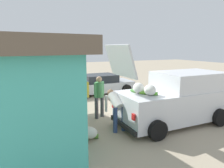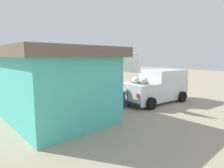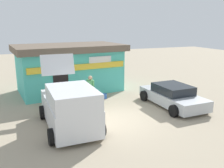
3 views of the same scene
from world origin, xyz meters
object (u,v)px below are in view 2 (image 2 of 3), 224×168
parked_sedan (94,83)px  customer_bending (123,91)px  delivery_van (156,86)px  unloaded_banana_pile (110,108)px  vendor_standing (107,86)px  storefront_bar (47,81)px  paint_bucket (82,98)px

parked_sedan → customer_bending: customer_bending is taller
delivery_van → unloaded_banana_pile: 3.61m
vendor_standing → parked_sedan: bearing=-21.3°
storefront_bar → parked_sedan: storefront_bar is taller
storefront_bar → paint_bucket: size_ratio=24.13×
delivery_van → storefront_bar: bearing=77.2°
unloaded_banana_pile → parked_sedan: bearing=-24.3°
parked_sedan → vendor_standing: (-4.22, 1.64, 0.44)m
storefront_bar → vendor_standing: 3.73m
delivery_van → paint_bucket: 4.65m
storefront_bar → customer_bending: size_ratio=5.33×
unloaded_banana_pile → storefront_bar: bearing=61.7°
parked_sedan → delivery_van: bearing=-172.0°
paint_bucket → parked_sedan: bearing=-41.8°
delivery_van → paint_bucket: size_ratio=14.79×
paint_bucket → vendor_standing: bearing=-138.8°
customer_bending → paint_bucket: 2.92m
storefront_bar → delivery_van: bearing=-102.8°
vendor_standing → unloaded_banana_pile: size_ratio=2.32×
storefront_bar → vendor_standing: bearing=-85.1°
customer_bending → unloaded_banana_pile: customer_bending is taller
customer_bending → unloaded_banana_pile: size_ratio=1.86×
delivery_van → vendor_standing: bearing=55.4°
delivery_van → parked_sedan: (5.93, 0.83, -0.39)m
storefront_bar → vendor_standing: size_ratio=4.26×
unloaded_banana_pile → paint_bucket: size_ratio=2.44×
vendor_standing → customer_bending: 1.39m
unloaded_banana_pile → customer_bending: bearing=-73.2°
delivery_van → paint_bucket: delivery_van is taller
unloaded_banana_pile → paint_bucket: bearing=0.2°
customer_bending → unloaded_banana_pile: (-0.35, 1.14, -0.69)m
delivery_van → customer_bending: 2.41m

